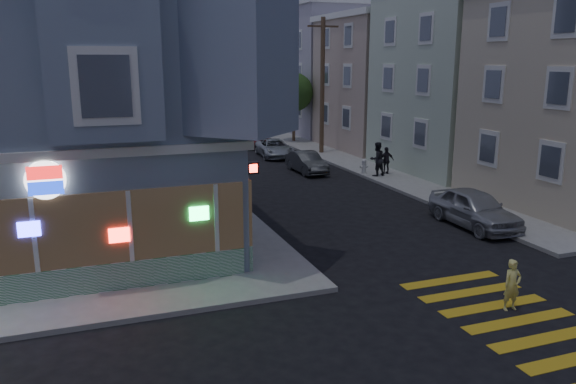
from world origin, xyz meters
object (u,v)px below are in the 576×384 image
pedestrian_a (377,159)px  pedestrian_b (386,160)px  street_tree_far (263,88)px  utility_pole (322,84)px  parked_car_a (474,208)px  parked_car_d (274,148)px  street_tree_near (294,92)px  fire_hydrant (364,166)px  running_child (512,285)px  traffic_signal (243,145)px  parked_car_c (252,137)px  parked_car_b (307,162)px

pedestrian_a → pedestrian_b: 0.87m
street_tree_far → pedestrian_b: 22.41m
utility_pole → parked_car_a: utility_pole is taller
street_tree_far → parked_car_d: (-3.60, -13.90, -3.34)m
street_tree_near → parked_car_d: 7.67m
utility_pole → parked_car_a: (-1.30, -18.01, -4.06)m
street_tree_far → fire_hydrant: size_ratio=6.45×
street_tree_far → pedestrian_a: street_tree_far is taller
fire_hydrant → street_tree_near: bearing=86.2°
running_child → traffic_signal: traffic_signal is taller
running_child → parked_car_c: 29.94m
parked_car_b → fire_hydrant: 3.32m
parked_car_b → fire_hydrant: (2.70, -1.94, -0.03)m
pedestrian_b → parked_car_d: 9.14m
street_tree_near → street_tree_far: same height
pedestrian_a → fire_hydrant: size_ratio=2.27×
traffic_signal → fire_hydrant: traffic_signal is taller
running_child → traffic_signal: 8.40m
fire_hydrant → traffic_signal: bearing=-131.3°
utility_pole → street_tree_far: utility_pole is taller
pedestrian_b → parked_car_a: pedestrian_b is taller
pedestrian_b → parked_car_d: pedestrian_b is taller
parked_car_d → parked_car_a: bearing=-78.2°
utility_pole → parked_car_d: 5.41m
parked_car_c → parked_car_d: size_ratio=1.13×
street_tree_near → pedestrian_b: (0.20, -14.20, -3.03)m
pedestrian_b → parked_car_d: bearing=-61.7°
parked_car_b → parked_car_a: bearing=-81.4°
running_child → utility_pole: bearing=81.7°
fire_hydrant → utility_pole: bearing=84.8°
street_tree_near → parked_car_b: size_ratio=1.43×
utility_pole → street_tree_near: utility_pole is taller
street_tree_near → parked_car_a: size_ratio=1.22×
utility_pole → traffic_signal: 22.24m
pedestrian_b → parked_car_b: bearing=-29.6°
utility_pole → running_child: bearing=-102.0°
utility_pole → parked_car_c: utility_pole is taller
running_child → pedestrian_a: (4.86, 16.05, 0.40)m
parked_car_a → fire_hydrant: parked_car_a is taller
running_child → fire_hydrant: (4.54, 16.93, -0.10)m
street_tree_far → traffic_signal: size_ratio=0.95×
parked_car_a → running_child: bearing=-119.9°
utility_pole → pedestrian_a: size_ratio=4.83×
parked_car_a → traffic_signal: 10.25m
parked_car_a → parked_car_c: (-2.10, 23.31, -0.04)m
street_tree_far → pedestrian_b: size_ratio=3.51×
pedestrian_a → street_tree_near: bearing=-103.3°
parked_car_a → pedestrian_a: bearing=85.6°
parked_car_a → fire_hydrant: 10.38m
parked_car_d → utility_pole: bearing=3.5°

